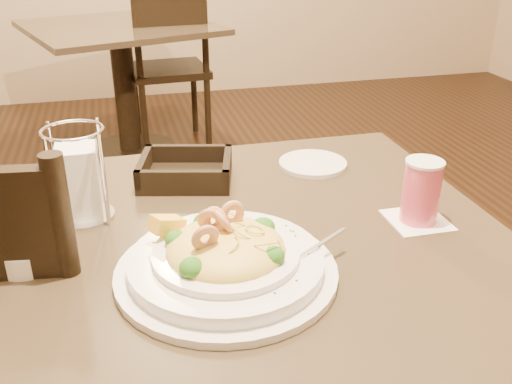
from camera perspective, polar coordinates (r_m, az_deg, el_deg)
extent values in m
cube|color=#4D3F2B|center=(1.02, 0.28, -5.27)|extent=(0.90, 0.90, 0.03)
cylinder|color=black|center=(3.40, -12.37, 4.11)|extent=(0.52, 0.52, 0.03)
cylinder|color=black|center=(3.29, -12.94, 9.75)|extent=(0.12, 0.12, 0.67)
cube|color=#4D3F2B|center=(3.21, -13.57, 15.71)|extent=(1.14, 1.14, 0.03)
cube|color=black|center=(1.31, -22.92, -13.55)|extent=(0.47, 0.47, 0.04)
cylinder|color=black|center=(1.56, -13.06, -16.13)|extent=(0.04, 0.04, 0.43)
cylinder|color=black|center=(0.98, -17.91, -8.91)|extent=(0.04, 0.04, 0.46)
cube|color=black|center=(3.36, -8.77, 11.95)|extent=(0.45, 0.45, 0.04)
cylinder|color=black|center=(3.62, -6.19, 9.27)|extent=(0.04, 0.04, 0.43)
cylinder|color=black|center=(3.57, -11.90, 8.61)|extent=(0.04, 0.04, 0.43)
cylinder|color=black|center=(3.29, -4.82, 7.59)|extent=(0.04, 0.04, 0.43)
cylinder|color=black|center=(3.23, -11.08, 6.85)|extent=(0.04, 0.04, 0.43)
cylinder|color=black|center=(3.17, -5.15, 15.94)|extent=(0.04, 0.04, 0.46)
cylinder|color=black|center=(3.11, -11.85, 15.33)|extent=(0.04, 0.04, 0.46)
cube|color=black|center=(3.12, -8.60, 17.47)|extent=(0.36, 0.05, 0.22)
cylinder|color=white|center=(0.91, -2.97, -7.95)|extent=(0.35, 0.35, 0.01)
cylinder|color=white|center=(0.90, -3.00, -7.02)|extent=(0.31, 0.31, 0.02)
cylinder|color=white|center=(0.89, -3.02, -6.13)|extent=(0.23, 0.23, 0.01)
ellipsoid|color=#E0C852|center=(0.89, -3.03, -5.77)|extent=(0.19, 0.19, 0.07)
cube|color=yellow|center=(0.93, -8.91, -3.26)|extent=(0.07, 0.06, 0.04)
cube|color=silver|center=(0.92, 6.26, -5.31)|extent=(0.12, 0.07, 0.01)
cube|color=silver|center=(0.90, 1.96, -5.68)|extent=(0.04, 0.03, 0.00)
torus|color=#E0C852|center=(0.91, -3.10, -3.49)|extent=(0.04, 0.05, 0.02)
torus|color=#E0C852|center=(0.89, -3.06, -4.50)|extent=(0.06, 0.07, 0.04)
torus|color=#E0C852|center=(0.85, -3.79, -6.76)|extent=(0.05, 0.05, 0.03)
torus|color=#E0C852|center=(0.87, -1.15, -3.91)|extent=(0.05, 0.05, 0.03)
torus|color=#E0C852|center=(0.89, -1.48, -5.29)|extent=(0.05, 0.04, 0.02)
torus|color=#E0C852|center=(0.86, 0.93, -5.12)|extent=(0.05, 0.05, 0.03)
torus|color=#E0C852|center=(0.88, -0.11, -3.76)|extent=(0.04, 0.04, 0.01)
torus|color=#E0C852|center=(0.93, -2.58, -2.32)|extent=(0.03, 0.04, 0.01)
torus|color=#E0C852|center=(0.92, -1.09, -4.06)|extent=(0.04, 0.04, 0.03)
torus|color=#E0C852|center=(0.90, -4.12, -3.50)|extent=(0.05, 0.05, 0.03)
torus|color=#E0C852|center=(0.88, -2.83, -4.33)|extent=(0.05, 0.04, 0.03)
torus|color=#E0C852|center=(0.89, -3.10, -5.07)|extent=(0.04, 0.04, 0.03)
torus|color=#E0C852|center=(0.92, -1.89, -3.19)|extent=(0.04, 0.06, 0.04)
torus|color=#E0C852|center=(0.89, -4.12, -4.90)|extent=(0.07, 0.06, 0.03)
torus|color=#E0C852|center=(0.90, -1.75, -4.78)|extent=(0.06, 0.06, 0.03)
torus|color=#E0C852|center=(0.83, -2.00, -6.98)|extent=(0.05, 0.04, 0.02)
torus|color=#E0C852|center=(0.85, -2.91, -5.56)|extent=(0.05, 0.06, 0.04)
torus|color=#E0C852|center=(0.87, -4.36, -5.94)|extent=(0.05, 0.05, 0.03)
torus|color=#E0C852|center=(0.90, -5.17, -4.16)|extent=(0.05, 0.05, 0.01)
torus|color=#E5A171|center=(0.84, -5.11, -4.59)|extent=(0.05, 0.03, 0.05)
torus|color=#E5A171|center=(0.90, -2.42, -2.21)|extent=(0.05, 0.02, 0.04)
torus|color=#E5A171|center=(0.88, -4.15, -2.92)|extent=(0.05, 0.05, 0.05)
torus|color=#E5A171|center=(0.88, -3.27, -3.06)|extent=(0.04, 0.05, 0.04)
torus|color=#E5A171|center=(0.88, -4.55, -2.86)|extent=(0.05, 0.04, 0.05)
ellipsoid|color=#205613|center=(0.93, 0.72, -3.52)|extent=(0.04, 0.04, 0.03)
ellipsoid|color=#205613|center=(0.95, -5.12, -3.02)|extent=(0.04, 0.04, 0.03)
ellipsoid|color=#205613|center=(0.90, -7.98, -4.71)|extent=(0.04, 0.04, 0.03)
ellipsoid|color=#205613|center=(0.83, -6.40, -7.52)|extent=(0.04, 0.04, 0.03)
ellipsoid|color=#205613|center=(0.86, 1.72, -6.37)|extent=(0.04, 0.04, 0.03)
cube|color=#266619|center=(0.95, 3.97, -4.37)|extent=(0.00, 0.00, 0.00)
cube|color=#266619|center=(0.96, 3.76, -3.94)|extent=(0.00, 0.00, 0.00)
cube|color=#266619|center=(1.00, -6.55, -2.91)|extent=(0.00, 0.00, 0.00)
cube|color=#266619|center=(0.96, 3.47, -3.85)|extent=(0.00, 0.00, 0.00)
cube|color=#266619|center=(1.00, -7.60, -2.98)|extent=(0.00, 0.00, 0.00)
cube|color=#266619|center=(0.90, 5.25, -6.18)|extent=(0.00, 0.00, 0.00)
cube|color=#266619|center=(0.94, -10.19, -4.98)|extent=(0.00, 0.00, 0.00)
cube|color=#266619|center=(0.81, 1.89, -10.05)|extent=(0.00, 0.00, 0.00)
cube|color=#266619|center=(0.98, 3.04, -3.35)|extent=(0.00, 0.00, 0.00)
cube|color=#266619|center=(0.84, 4.08, -8.80)|extent=(0.00, 0.00, 0.00)
cube|color=#266619|center=(1.00, -8.77, -3.13)|extent=(0.00, 0.00, 0.00)
cube|color=white|center=(1.11, 15.81, -2.74)|extent=(0.11, 0.11, 0.00)
cylinder|color=#F15576|center=(1.08, 16.19, 0.03)|extent=(0.07, 0.07, 0.12)
cylinder|color=white|center=(1.06, 16.57, 2.86)|extent=(0.07, 0.07, 0.01)
cube|color=black|center=(1.24, -7.00, 1.47)|extent=(0.22, 0.20, 0.01)
cube|color=black|center=(1.22, -2.90, 2.63)|extent=(0.05, 0.16, 0.04)
cube|color=black|center=(1.24, -11.15, 2.57)|extent=(0.05, 0.16, 0.04)
cube|color=black|center=(1.29, -6.72, 3.86)|extent=(0.19, 0.06, 0.04)
cube|color=black|center=(1.16, -7.44, 1.21)|extent=(0.19, 0.06, 0.04)
cylinder|color=silver|center=(1.13, -16.77, -2.26)|extent=(0.11, 0.11, 0.01)
torus|color=silver|center=(1.06, -17.93, 5.91)|extent=(0.11, 0.11, 0.01)
cube|color=white|center=(1.10, -17.23, 0.99)|extent=(0.09, 0.09, 0.14)
cylinder|color=silver|center=(1.06, -19.76, 0.67)|extent=(0.01, 0.01, 0.17)
cylinder|color=silver|center=(1.05, -15.06, 1.19)|extent=(0.01, 0.01, 0.17)
cylinder|color=silver|center=(1.13, -19.48, 2.48)|extent=(0.01, 0.01, 0.17)
cylinder|color=silver|center=(1.13, -15.11, 2.97)|extent=(0.01, 0.01, 0.17)
cylinder|color=white|center=(1.31, 5.70, 2.84)|extent=(0.18, 0.18, 0.01)
cylinder|color=white|center=(1.00, -22.09, -6.10)|extent=(0.10, 0.10, 0.04)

